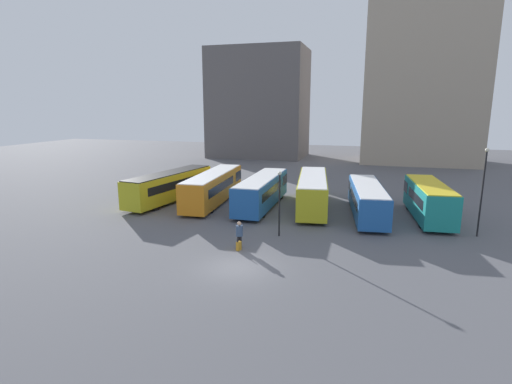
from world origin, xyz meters
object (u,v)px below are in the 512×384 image
bus_4 (367,199)px  suitcase (239,246)px  bus_3 (313,191)px  bus_5 (429,200)px  bus_2 (262,190)px  lamp_post_1 (483,186)px  bus_1 (214,186)px  bus_0 (171,185)px  lamp_post_0 (279,198)px  traveler (239,232)px

bus_4 → suitcase: (-7.98, -11.43, -1.21)m
bus_3 → bus_5: bearing=-102.9°
bus_2 → lamp_post_1: lamp_post_1 is taller
lamp_post_1 → bus_3: bearing=158.8°
bus_3 → suitcase: bus_3 is taller
bus_1 → bus_5: (19.88, -0.32, 0.02)m
bus_0 → suitcase: bus_0 is taller
bus_0 → lamp_post_0: (13.17, -7.88, 1.28)m
suitcase → lamp_post_0: lamp_post_0 is taller
traveler → lamp_post_1: bearing=-50.6°
lamp_post_1 → bus_1: bearing=168.9°
bus_1 → bus_2: (5.13, -0.32, -0.05)m
bus_0 → suitcase: (11.29, -11.64, -1.32)m
bus_2 → lamp_post_0: lamp_post_0 is taller
suitcase → lamp_post_1: size_ratio=0.13×
bus_1 → lamp_post_1: size_ratio=1.92×
lamp_post_0 → lamp_post_1: (14.12, 4.05, 0.88)m
bus_5 → traveler: bus_5 is taller
bus_1 → bus_5: 19.89m
bus_1 → bus_4: size_ratio=1.10×
bus_0 → traveler: 15.78m
bus_0 → bus_2: bearing=-79.7°
bus_0 → bus_2: 9.57m
bus_2 → traveler: size_ratio=6.38×
bus_3 → bus_5: (10.05, -0.87, -0.02)m
bus_0 → bus_1: (4.43, 0.66, 0.02)m
bus_0 → bus_4: (19.27, -0.21, -0.10)m
bus_1 → lamp_post_0: (8.74, -8.54, 1.27)m
bus_0 → traveler: bearing=-126.7°
bus_3 → lamp_post_0: bearing=165.2°
lamp_post_1 → bus_2: bearing=166.8°
lamp_post_1 → bus_4: bearing=155.7°
bus_0 → bus_1: 4.48m
bus_1 → bus_3: (9.83, 0.55, 0.04)m
bus_5 → lamp_post_0: bearing=121.1°
bus_2 → bus_4: bearing=-94.2°
traveler → lamp_post_0: 4.23m
bus_0 → lamp_post_1: lamp_post_1 is taller
bus_2 → lamp_post_0: 9.07m
bus_5 → lamp_post_0: (-11.14, -8.23, 1.24)m
bus_1 → lamp_post_0: 12.29m
bus_1 → bus_4: 14.87m
suitcase → bus_3: bearing=2.1°
bus_5 → traveler: size_ratio=5.35×
bus_4 → lamp_post_0: (-6.10, -7.67, 1.39)m
bus_2 → bus_5: (14.75, 0.01, 0.07)m
bus_3 → lamp_post_1: bearing=-119.1°
bus_0 → bus_3: bearing=-76.9°
bus_0 → traveler: size_ratio=6.55×
bus_1 → traveler: size_ratio=6.84×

